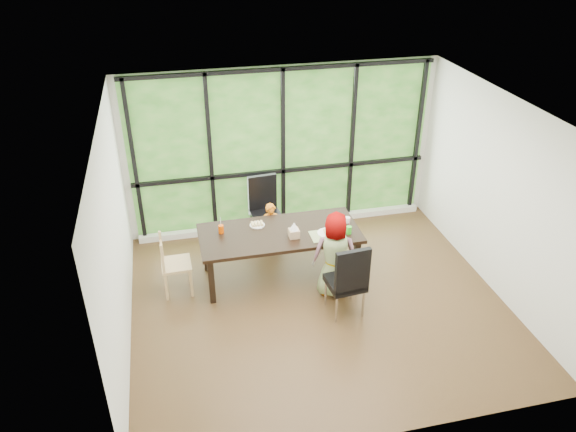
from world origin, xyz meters
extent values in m
plane|color=black|center=(0.00, 0.00, 0.00)|extent=(5.00, 5.00, 0.00)
plane|color=silver|center=(0.00, 2.25, 1.35)|extent=(5.00, 0.00, 5.00)
cube|color=#225118|center=(0.00, 2.23, 1.35)|extent=(4.80, 0.02, 2.65)
cube|color=silver|center=(0.00, 2.15, 0.05)|extent=(4.80, 0.12, 0.10)
cube|color=black|center=(-0.38, 0.74, 0.38)|extent=(2.31, 1.13, 0.75)
cube|color=black|center=(-0.38, 1.74, 0.54)|extent=(0.50, 0.50, 1.08)
cube|color=black|center=(0.29, -0.24, 0.54)|extent=(0.50, 0.50, 1.08)
cube|color=tan|center=(-1.84, 0.71, 0.45)|extent=(0.41, 0.43, 0.90)
imported|color=#D06510|center=(-0.38, 1.34, 0.44)|extent=(0.34, 0.24, 0.87)
imported|color=slate|center=(0.29, 0.19, 0.63)|extent=(0.69, 0.53, 1.25)
cube|color=tan|center=(0.23, 0.51, 0.75)|extent=(0.43, 0.31, 0.01)
cylinder|color=white|center=(-0.65, 0.99, 0.76)|extent=(0.21, 0.21, 0.01)
cylinder|color=white|center=(0.26, 0.55, 0.76)|extent=(0.27, 0.27, 0.02)
cylinder|color=#DA4600|center=(-1.18, 0.90, 0.81)|extent=(0.08, 0.08, 0.12)
cylinder|color=green|center=(0.56, 0.48, 0.81)|extent=(0.07, 0.07, 0.11)
cylinder|color=white|center=(0.64, 0.79, 0.79)|extent=(0.08, 0.08, 0.08)
cube|color=tan|center=(-0.21, 0.57, 0.81)|extent=(0.14, 0.14, 0.12)
cylinder|color=white|center=(-1.18, 0.90, 0.91)|extent=(0.01, 0.04, 0.20)
cylinder|color=pink|center=(0.56, 0.48, 0.90)|extent=(0.01, 0.04, 0.20)
cone|color=white|center=(-0.21, 0.57, 0.92)|extent=(0.12, 0.12, 0.11)
camera|label=1|loc=(-1.75, -5.77, 4.80)|focal=34.53mm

